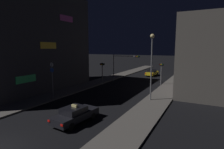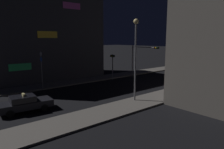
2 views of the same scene
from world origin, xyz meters
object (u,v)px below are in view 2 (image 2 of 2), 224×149
(taxi, at_px, (25,103))
(traffic_light_left_kerb, at_px, (112,62))
(sign_pole_left, at_px, (42,67))
(traffic_light_overhead, at_px, (142,54))
(traffic_light_right_kerb, at_px, (183,65))
(street_lamp_near_block, at_px, (136,47))
(far_car, at_px, (191,70))

(taxi, distance_m, traffic_light_left_kerb, 16.61)
(taxi, relative_size, sign_pole_left, 1.02)
(traffic_light_overhead, height_order, traffic_light_right_kerb, traffic_light_overhead)
(taxi, relative_size, street_lamp_near_block, 0.58)
(far_car, xyz_separation_m, street_lamp_near_block, (5.39, -20.18, 4.73))
(traffic_light_overhead, distance_m, sign_pole_left, 15.44)
(taxi, relative_size, traffic_light_right_kerb, 1.19)
(traffic_light_left_kerb, height_order, traffic_light_right_kerb, traffic_light_left_kerb)
(traffic_light_left_kerb, bearing_deg, traffic_light_overhead, 63.99)
(taxi, xyz_separation_m, traffic_light_right_kerb, (2.87, 19.84, 2.02))
(traffic_light_overhead, xyz_separation_m, sign_pole_left, (-2.94, -15.13, -0.96))
(traffic_light_left_kerb, bearing_deg, traffic_light_right_kerb, 26.67)
(traffic_light_left_kerb, distance_m, traffic_light_right_kerb, 10.28)
(taxi, height_order, far_car, taxi)
(street_lamp_near_block, bearing_deg, sign_pole_left, -156.00)
(sign_pole_left, bearing_deg, taxi, -31.88)
(street_lamp_near_block, bearing_deg, traffic_light_left_kerb, 150.58)
(far_car, bearing_deg, sign_pole_left, -102.89)
(taxi, relative_size, far_car, 1.00)
(taxi, xyz_separation_m, traffic_light_overhead, (-4.20, 19.56, 3.07))
(traffic_light_left_kerb, bearing_deg, taxi, -67.47)
(taxi, distance_m, traffic_light_overhead, 20.24)
(taxi, bearing_deg, sign_pole_left, 148.12)
(taxi, bearing_deg, traffic_light_overhead, 102.10)
(traffic_light_overhead, bearing_deg, taxi, -77.90)
(traffic_light_left_kerb, bearing_deg, street_lamp_near_block, -29.42)
(traffic_light_right_kerb, bearing_deg, traffic_light_overhead, -177.77)
(far_car, xyz_separation_m, traffic_light_overhead, (-2.81, -10.01, 3.07))
(taxi, relative_size, traffic_light_left_kerb, 1.18)
(traffic_light_right_kerb, bearing_deg, taxi, -98.24)
(sign_pole_left, bearing_deg, traffic_light_overhead, 79.00)
(traffic_light_left_kerb, relative_size, sign_pole_left, 0.86)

